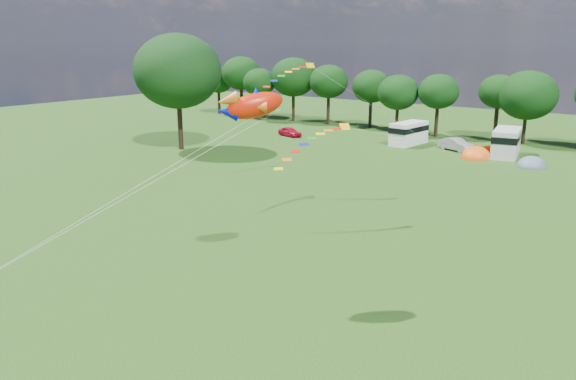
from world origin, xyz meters
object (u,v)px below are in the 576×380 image
Objects in this scene: car_c at (496,152)px; campervan_c at (506,142)px; fish_kite at (250,105)px; tent_orange at (476,158)px; big_tree at (178,71)px; car_a at (290,132)px; car_b at (456,144)px; tent_greyblue at (531,167)px; campervan_b at (409,133)px.

car_c is 0.65× the size of campervan_c.
fish_kite reaches higher than campervan_c.
car_c is 1.16× the size of tent_orange.
big_tree reaches higher than car_a.
car_b is 5.57m from campervan_c.
tent_greyblue is at bearing -143.45° from car_c.
campervan_c is at bearing -43.05° from car_c.
big_tree is at bearing 138.89° from campervan_b.
campervan_b reaches higher than car_c.
tent_orange is at bearing -75.27° from car_a.
car_a is 0.89× the size of car_b.
campervan_b reaches higher than car_b.
car_a is 30.84m from tent_greyblue.
big_tree is 3.17× the size of car_c.
campervan_b is 1.61× the size of tent_orange.
fish_kite is at bearing -132.36° from car_a.
car_c is at bearing 39.98° from fish_kite.
campervan_c is at bearing 53.89° from tent_orange.
big_tree is 2.27× the size of campervan_b.
campervan_c is (0.61, 1.63, 0.99)m from car_c.
tent_orange is (3.23, -2.87, -0.71)m from car_b.
fish_kite is (-4.40, -39.12, 9.42)m from tent_greyblue.
car_a is 0.57× the size of campervan_c.
car_b reaches higher than tent_greyblue.
fish_kite is at bearing 169.29° from campervan_c.
big_tree is at bearing -153.11° from tent_orange.
car_c is at bearing 149.63° from campervan_c.
campervan_b reaches higher than tent_greyblue.
car_c is (4.89, -1.39, -0.10)m from car_b.
tent_orange is at bearing -103.66° from campervan_b.
big_tree is 2.05× the size of campervan_c.
big_tree is 34.68m from tent_orange.
car_b reaches higher than car_a.
fish_kite is (-0.06, -41.72, 8.81)m from car_c.
campervan_b is at bearing 57.31° from car_c.
car_c is at bearing 149.06° from tent_greyblue.
campervan_c is at bearing 39.18° from fish_kite.
campervan_c reaches higher than car_c.
big_tree reaches higher than car_b.
campervan_c is (5.50, 0.24, 0.88)m from car_b.
fish_kite reaches higher than car_b.
campervan_c is (11.73, -0.37, 0.14)m from campervan_b.
big_tree reaches higher than tent_orange.
tent_orange is 1.17× the size of fish_kite.
tent_orange is at bearing -107.33° from car_b.
car_b is 4.38m from tent_orange.
tent_orange is at bearing 109.26° from car_c.
tent_greyblue is (9.24, -4.00, -0.71)m from car_b.
big_tree is at bearing 91.48° from fish_kite.
campervan_c is 2.03× the size of tent_greyblue.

